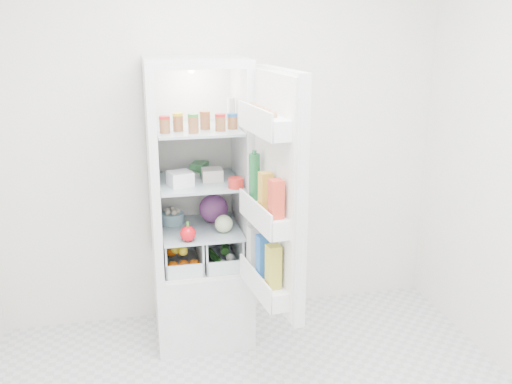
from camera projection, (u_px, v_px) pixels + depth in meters
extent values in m
cube|color=silver|center=(222.00, 131.00, 3.78)|extent=(3.00, 0.02, 2.60)
cube|color=silver|center=(202.00, 297.00, 3.77)|extent=(0.60, 0.60, 0.50)
cube|color=silver|center=(195.00, 61.00, 3.33)|extent=(0.60, 0.60, 0.05)
cube|color=silver|center=(193.00, 159.00, 3.78)|extent=(0.60, 0.05, 1.25)
cube|color=silver|center=(153.00, 171.00, 3.46)|extent=(0.05, 0.60, 1.25)
cube|color=silver|center=(242.00, 167.00, 3.58)|extent=(0.05, 0.60, 1.25)
cube|color=white|center=(194.00, 160.00, 3.75)|extent=(0.50, 0.01, 1.25)
sphere|color=white|center=(191.00, 70.00, 3.55)|extent=(0.05, 0.05, 0.05)
cube|color=#A2B5BE|center=(200.00, 229.00, 3.61)|extent=(0.49, 0.53, 0.01)
cube|color=#A2B5BE|center=(199.00, 182.00, 3.52)|extent=(0.49, 0.53, 0.02)
cube|color=#A2B5BE|center=(197.00, 129.00, 3.42)|extent=(0.49, 0.53, 0.02)
cylinder|color=#B21919|center=(165.00, 126.00, 3.24)|extent=(0.06, 0.06, 0.08)
cylinder|color=gold|center=(178.00, 124.00, 3.30)|extent=(0.06, 0.06, 0.08)
cylinder|color=#267226|center=(193.00, 126.00, 3.25)|extent=(0.06, 0.06, 0.08)
cylinder|color=brown|center=(205.00, 122.00, 3.36)|extent=(0.06, 0.06, 0.08)
cylinder|color=#B21919|center=(220.00, 124.00, 3.31)|extent=(0.06, 0.06, 0.08)
cylinder|color=#194C8C|center=(232.00, 122.00, 3.37)|extent=(0.06, 0.06, 0.08)
cylinder|color=silver|center=(231.00, 112.00, 3.47)|extent=(0.06, 0.06, 0.17)
cube|color=white|center=(180.00, 179.00, 3.40)|extent=(0.16, 0.16, 0.09)
cube|color=beige|center=(212.00, 175.00, 3.51)|extent=(0.13, 0.13, 0.07)
cylinder|color=red|center=(236.00, 183.00, 3.35)|extent=(0.11, 0.11, 0.06)
cube|color=silver|center=(186.00, 176.00, 3.56)|extent=(0.17, 0.14, 0.04)
cube|color=#3E8849|center=(199.00, 168.00, 3.67)|extent=(0.13, 0.15, 0.07)
sphere|color=#5A2263|center=(214.00, 208.00, 3.68)|extent=(0.19, 0.19, 0.19)
sphere|color=red|center=(188.00, 234.00, 3.37)|extent=(0.09, 0.09, 0.09)
cylinder|color=#88B9CB|center=(172.00, 218.00, 3.67)|extent=(0.17, 0.17, 0.07)
sphere|color=beige|center=(224.00, 224.00, 3.51)|extent=(0.11, 0.11, 0.11)
sphere|color=#DF5E0B|center=(173.00, 267.00, 3.51)|extent=(0.07, 0.07, 0.07)
sphere|color=#DF5E0B|center=(184.00, 266.00, 3.52)|extent=(0.07, 0.07, 0.07)
sphere|color=#DF5E0B|center=(194.00, 265.00, 3.54)|extent=(0.07, 0.07, 0.07)
sphere|color=#DF5E0B|center=(171.00, 251.00, 3.61)|extent=(0.07, 0.07, 0.07)
sphere|color=#DF5E0B|center=(182.00, 250.00, 3.62)|extent=(0.07, 0.07, 0.07)
sphere|color=yellow|center=(176.00, 249.00, 3.55)|extent=(0.06, 0.06, 0.06)
sphere|color=yellow|center=(185.00, 242.00, 3.66)|extent=(0.06, 0.06, 0.06)
sphere|color=yellow|center=(183.00, 251.00, 3.52)|extent=(0.06, 0.06, 0.06)
cylinder|color=#1B4717|center=(214.00, 257.00, 3.68)|extent=(0.09, 0.21, 0.05)
cylinder|color=#1B4717|center=(225.00, 246.00, 3.73)|extent=(0.08, 0.21, 0.05)
sphere|color=white|center=(223.00, 264.00, 3.58)|extent=(0.05, 0.05, 0.05)
sphere|color=white|center=(230.00, 257.00, 3.60)|extent=(0.05, 0.05, 0.05)
cube|color=silver|center=(280.00, 192.00, 3.04)|extent=(0.13, 0.60, 1.30)
cube|color=white|center=(274.00, 193.00, 3.03)|extent=(0.08, 0.56, 1.26)
cube|color=white|center=(265.00, 124.00, 2.90)|extent=(0.17, 0.51, 0.10)
cube|color=white|center=(265.00, 216.00, 3.05)|extent=(0.17, 0.51, 0.10)
cube|color=white|center=(264.00, 284.00, 3.16)|extent=(0.17, 0.51, 0.10)
sphere|color=#A7714B|center=(273.00, 116.00, 2.78)|extent=(0.05, 0.05, 0.05)
sphere|color=#A7714B|center=(267.00, 113.00, 2.85)|extent=(0.05, 0.05, 0.05)
sphere|color=#A7714B|center=(261.00, 111.00, 2.92)|extent=(0.05, 0.05, 0.05)
sphere|color=#A7714B|center=(256.00, 109.00, 2.99)|extent=(0.05, 0.05, 0.05)
sphere|color=#A7714B|center=(251.00, 107.00, 3.07)|extent=(0.05, 0.05, 0.05)
cylinder|color=#1B5F2F|center=(254.00, 177.00, 3.13)|extent=(0.06, 0.06, 0.26)
cube|color=gold|center=(266.00, 191.00, 2.98)|extent=(0.07, 0.07, 0.20)
cube|color=#EF412A|center=(276.00, 199.00, 2.84)|extent=(0.07, 0.07, 0.20)
cube|color=silver|center=(254.00, 246.00, 3.25)|extent=(0.08, 0.08, 0.24)
cube|color=blue|center=(264.00, 256.00, 3.11)|extent=(0.08, 0.08, 0.24)
cube|color=gold|center=(273.00, 267.00, 2.98)|extent=(0.08, 0.08, 0.24)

